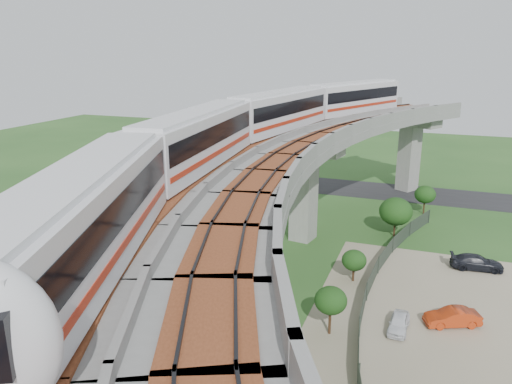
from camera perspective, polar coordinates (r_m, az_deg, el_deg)
ground at (r=39.81m, az=0.13°, el=-10.36°), size 160.00×160.00×0.00m
dirt_lot at (r=36.21m, az=20.98°, el=-14.40°), size 18.00×26.00×0.04m
asphalt_road at (r=67.03m, az=8.90°, el=0.62°), size 60.00×8.00×0.03m
viaduct at (r=35.58m, az=5.97°, el=1.88°), size 19.58×73.98×11.40m
metro_train at (r=37.05m, az=1.32°, el=7.67°), size 11.15×61.33×3.64m
fence at (r=37.65m, az=14.51°, el=-11.29°), size 3.87×38.73×1.50m
tree_0 at (r=57.78m, az=18.77°, el=-0.27°), size 2.28×2.28×3.25m
tree_1 at (r=50.11m, az=15.69°, el=-2.16°), size 3.18×3.18×3.89m
tree_2 at (r=40.10m, az=11.15°, el=-7.67°), size 1.94×1.94×2.61m
tree_3 at (r=32.64m, az=8.54°, el=-12.17°), size 2.09×2.09×3.29m
car_white at (r=34.81m, az=16.00°, el=-14.20°), size 1.37×3.07×1.02m
car_red at (r=36.40m, az=21.53°, el=-13.17°), size 3.82×2.61×1.19m
car_dark at (r=45.64m, az=23.91°, el=-7.35°), size 4.35×2.17×1.21m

